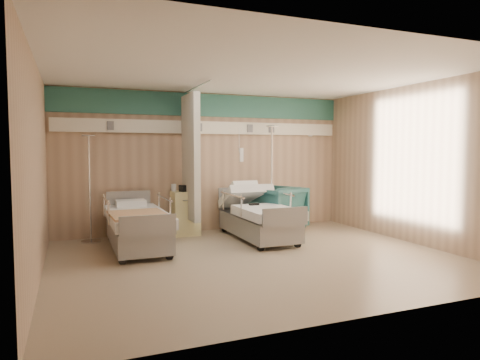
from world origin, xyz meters
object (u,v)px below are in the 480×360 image
Objects in this scene: bedside_cabinet at (185,213)px; visitor_armchair at (275,209)px; iv_stand_left at (90,221)px; bed_left at (137,230)px; iv_stand_right at (271,208)px; bed_right at (258,222)px.

visitor_armchair is at bearing -9.46° from bedside_cabinet.
bedside_cabinet is at bearing 1.85° from iv_stand_left.
bedside_cabinet is (1.05, 0.90, 0.11)m from bed_left.
bedside_cabinet is 1.83m from iv_stand_right.
bed_right is at bearing -129.31° from iv_stand_right.
visitor_armchair is at bearing -3.93° from iv_stand_left.
visitor_armchair is (0.65, 0.60, 0.14)m from bed_right.
bed_right is at bearing 0.00° from bed_left.
iv_stand_right is 3.57m from iv_stand_left.
bed_left is at bearing -50.41° from iv_stand_left.
bed_left is 1.13× the size of iv_stand_left.
bed_right is 2.54× the size of bedside_cabinet.
visitor_armchair reaches higher than bed_right.
iv_stand_right is at bearing -0.31° from iv_stand_left.
bed_left is 1.39m from bedside_cabinet.
visitor_armchair is at bearing 11.89° from bed_left.
visitor_armchair is at bearing -96.41° from iv_stand_right.
bed_left is at bearing -164.00° from iv_stand_right.
iv_stand_right is (0.03, 0.22, -0.02)m from visitor_armchair.
bed_right is 1.00× the size of bed_left.
iv_stand_left is (-0.70, 0.84, 0.08)m from bed_left.
bedside_cabinet is at bearing 177.63° from iv_stand_right.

